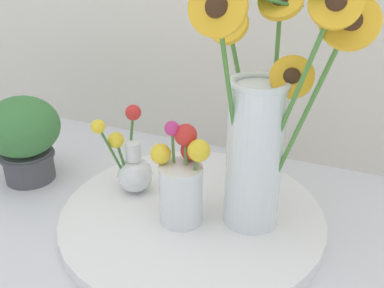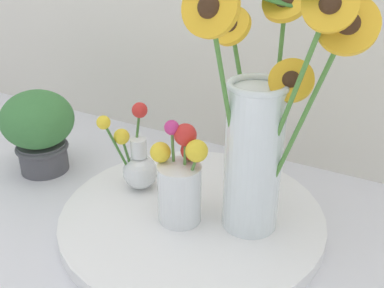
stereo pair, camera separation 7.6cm
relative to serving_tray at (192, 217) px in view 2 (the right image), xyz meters
name	(u,v)px [view 2 (the right image)]	position (x,y,z in m)	size (l,w,h in m)	color
ground_plane	(182,250)	(0.02, -0.08, -0.01)	(6.00, 6.00, 0.00)	silver
serving_tray	(192,217)	(0.00, 0.00, 0.00)	(0.48, 0.48, 0.02)	white
mason_jar_sunflowers	(259,130)	(0.11, 0.02, 0.19)	(0.27, 0.23, 0.43)	silver
vase_small_center	(180,181)	(-0.01, -0.03, 0.09)	(0.11, 0.08, 0.18)	white
vase_bulb_right	(137,162)	(-0.13, 0.02, 0.07)	(0.09, 0.09, 0.17)	white
potted_plant	(39,128)	(-0.38, 0.02, 0.09)	(0.15, 0.15, 0.18)	#4C4C51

